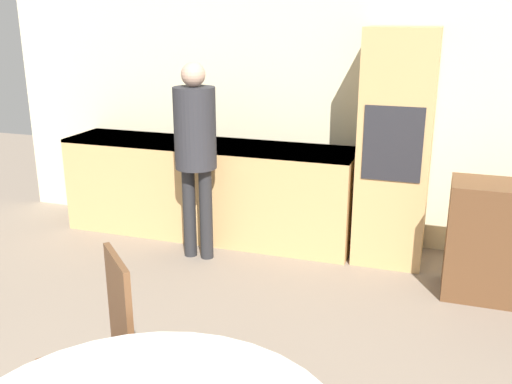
% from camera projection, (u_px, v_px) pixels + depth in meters
% --- Properties ---
extents(wall_back, '(6.60, 0.05, 2.60)m').
position_uv_depth(wall_back, '(327.00, 102.00, 5.20)').
color(wall_back, beige).
rests_on(wall_back, ground_plane).
extents(kitchen_counter, '(2.78, 0.60, 0.92)m').
position_uv_depth(kitchen_counter, '(208.00, 188.00, 5.45)').
color(kitchen_counter, tan).
rests_on(kitchen_counter, ground_plane).
extents(oven_unit, '(0.58, 0.59, 1.97)m').
position_uv_depth(oven_unit, '(395.00, 148.00, 4.79)').
color(oven_unit, tan).
rests_on(oven_unit, ground_plane).
extents(chair_far_left, '(0.57, 0.57, 1.01)m').
position_uv_depth(chair_far_left, '(104.00, 347.00, 2.70)').
color(chair_far_left, brown).
rests_on(chair_far_left, ground_plane).
extents(person_standing, '(0.35, 0.35, 1.70)m').
position_uv_depth(person_standing, '(195.00, 141.00, 4.78)').
color(person_standing, '#262628').
rests_on(person_standing, ground_plane).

